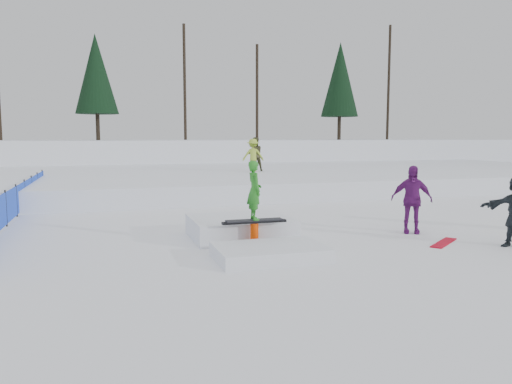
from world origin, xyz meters
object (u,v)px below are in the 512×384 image
object	(u,v)px
safety_fence	(16,201)
jib_rail_feature	(248,231)
walker_ygreen	(253,155)
walker_olive	(255,154)
spectator_purple	(411,199)

from	to	relation	value
safety_fence	jib_rail_feature	distance (m)	8.86
jib_rail_feature	walker_ygreen	bearing A→B (deg)	72.80
walker_olive	spectator_purple	bearing A→B (deg)	90.70
walker_olive	jib_rail_feature	size ratio (longest dim) A/B	0.42
safety_fence	spectator_purple	distance (m)	12.69
spectator_purple	jib_rail_feature	world-z (taller)	jib_rail_feature
safety_fence	walker_olive	xyz separation A→B (m)	(10.73, 7.80, 1.17)
safety_fence	jib_rail_feature	xyz separation A→B (m)	(6.28, -6.24, -0.25)
walker_olive	spectator_purple	distance (m)	14.14
safety_fence	jib_rail_feature	size ratio (longest dim) A/B	3.64
walker_olive	safety_fence	bearing A→B (deg)	35.63
walker_olive	walker_ygreen	distance (m)	0.21
walker_ygreen	jib_rail_feature	xyz separation A→B (m)	(-4.30, -13.89, -1.38)
spectator_purple	walker_olive	bearing A→B (deg)	118.96
walker_ygreen	jib_rail_feature	bearing A→B (deg)	84.69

